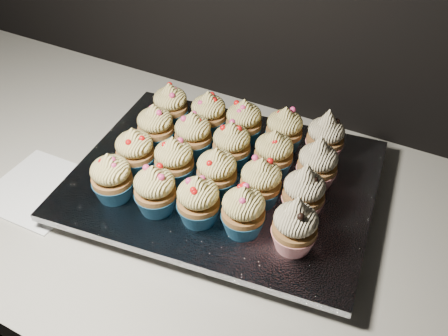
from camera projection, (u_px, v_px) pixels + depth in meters
name	position (u px, v px, depth m)	size (l,w,h in m)	color
cabinet	(150.00, 321.00, 1.17)	(2.40, 0.60, 0.86)	black
worktop	(126.00, 178.00, 0.88)	(2.44, 0.64, 0.04)	beige
napkin	(40.00, 189.00, 0.83)	(0.16, 0.16, 0.00)	white
baking_tray	(224.00, 186.00, 0.82)	(0.44, 0.33, 0.02)	black
foil_lining	(224.00, 178.00, 0.81)	(0.47, 0.37, 0.01)	silver
cupcake_0	(112.00, 178.00, 0.74)	(0.06, 0.06, 0.08)	navy
cupcake_1	(155.00, 190.00, 0.72)	(0.06, 0.06, 0.08)	navy
cupcake_2	(198.00, 201.00, 0.71)	(0.06, 0.06, 0.08)	navy
cupcake_3	(243.00, 211.00, 0.69)	(0.06, 0.06, 0.08)	navy
cupcake_4	(295.00, 226.00, 0.67)	(0.06, 0.06, 0.10)	red
cupcake_5	(135.00, 152.00, 0.79)	(0.06, 0.06, 0.08)	navy
cupcake_6	(174.00, 161.00, 0.77)	(0.06, 0.06, 0.08)	navy
cupcake_7	(217.00, 172.00, 0.75)	(0.06, 0.06, 0.08)	navy
cupcake_8	(261.00, 182.00, 0.74)	(0.06, 0.06, 0.08)	navy
cupcake_9	(304.00, 193.00, 0.72)	(0.06, 0.06, 0.10)	red
cupcake_10	(156.00, 127.00, 0.84)	(0.06, 0.06, 0.08)	navy
cupcake_11	(193.00, 135.00, 0.83)	(0.06, 0.06, 0.08)	navy
cupcake_12	(232.00, 145.00, 0.80)	(0.06, 0.06, 0.08)	navy
cupcake_13	(274.00, 154.00, 0.79)	(0.06, 0.06, 0.08)	navy
cupcake_14	(317.00, 164.00, 0.77)	(0.06, 0.06, 0.10)	red
cupcake_15	(171.00, 106.00, 0.89)	(0.06, 0.06, 0.08)	navy
cupcake_16	(209.00, 114.00, 0.87)	(0.06, 0.06, 0.08)	navy
cupcake_17	(244.00, 122.00, 0.85)	(0.06, 0.06, 0.08)	navy
cupcake_18	(284.00, 130.00, 0.84)	(0.06, 0.06, 0.08)	navy
cupcake_19	(325.00, 137.00, 0.82)	(0.06, 0.06, 0.10)	red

